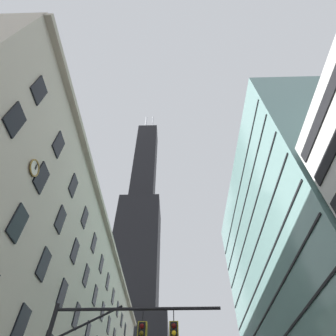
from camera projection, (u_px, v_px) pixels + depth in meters
The scene contains 2 objects.
dark_skyscraper at pixel (134, 281), 112.96m from camera, with size 28.95×28.95×189.50m.
glass_office_midrise at pixel (327, 272), 38.60m from camera, with size 19.88×40.14×42.34m.
Camera 1 is at (-1.12, -10.58, 1.86)m, focal length 28.79 mm.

